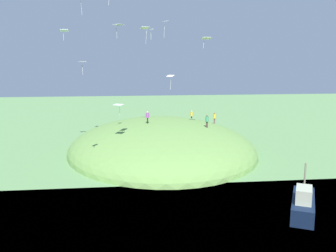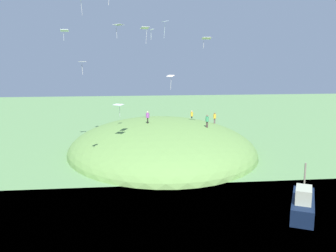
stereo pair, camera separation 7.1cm
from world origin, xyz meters
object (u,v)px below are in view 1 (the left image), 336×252
kite_1 (152,30)px  kite_9 (82,63)px  person_with_child (192,115)px  kite_2 (119,25)px  boat_on_lake (303,204)px  kite_4 (64,31)px  mooring_post (210,179)px  person_watching_kites (214,117)px  kite_10 (170,77)px  kite_7 (145,29)px  kite_8 (165,22)px  person_on_hilltop (148,116)px  kite_5 (206,39)px  person_walking_path (207,120)px  kite_3 (118,105)px

kite_1 → kite_9: (-15.56, 7.14, -3.91)m
person_with_child → kite_2: kite_2 is taller
kite_1 → boat_on_lake: bearing=-156.6°
kite_4 → kite_9: (-14.77, -3.73, -3.69)m
kite_9 → mooring_post: 16.11m
boat_on_lake → person_watching_kites: (25.37, 1.06, 2.87)m
kite_2 → mooring_post: 16.80m
kite_10 → mooring_post: size_ratio=2.44×
kite_7 → kite_9: 13.40m
kite_7 → kite_8: bearing=-24.2°
kite_2 → kite_4: bearing=27.6°
mooring_post → person_on_hilltop: bearing=22.0°
boat_on_lake → person_on_hilltop: 23.97m
kite_5 → kite_7: bearing=68.9°
person_on_hilltop → kite_10: size_ratio=0.79×
kite_1 → kite_8: 3.25m
boat_on_lake → kite_8: (25.53, 8.17, 15.82)m
kite_9 → person_on_hilltop: bearing=-25.3°
boat_on_lake → person_walking_path: (19.60, 3.39, 3.44)m
kite_8 → kite_9: (-17.93, 9.01, -5.12)m
person_with_child → kite_7: bearing=1.3°
kite_4 → kite_10: 14.83m
mooring_post → person_watching_kites: bearing=-14.5°
person_watching_kites → person_with_child: bearing=110.9°
person_on_hilltop → mooring_post: size_ratio=1.93×
kite_1 → kite_2: 14.54m
kite_3 → kite_8: bearing=-29.4°
kite_2 → mooring_post: kite_2 is taller
kite_4 → kite_9: 15.68m
person_walking_path → kite_4: bearing=172.1°
person_with_child → kite_7: 21.00m
kite_8 → kite_10: kite_8 is taller
kite_1 → kite_7: bearing=165.4°
kite_2 → kite_7: (9.76, -2.87, 0.44)m
kite_2 → kite_3: kite_2 is taller
person_with_child → kite_10: 12.02m
kite_8 → kite_9: size_ratio=1.92×
kite_10 → mooring_post: 19.16m
kite_3 → kite_10: kite_10 is taller
kite_2 → kite_5: bearing=-53.4°
person_walking_path → kite_1: 13.47m
kite_2 → kite_10: 17.74m
kite_3 → kite_10: (10.12, -6.86, 2.56)m
kite_2 → kite_5: (7.15, -9.63, -0.77)m
kite_9 → person_walking_path: bearing=-49.0°
kite_5 → kite_9: size_ratio=1.03×
person_watching_kites → kite_3: 17.36m
kite_8 → kite_7: bearing=155.8°
mooring_post → kite_1: bearing=16.5°
kite_7 → person_walking_path: bearing=-85.2°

